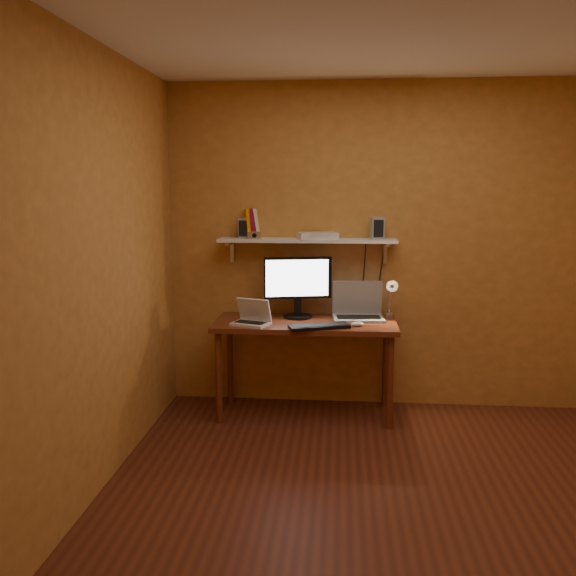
# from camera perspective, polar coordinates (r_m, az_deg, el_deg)

# --- Properties ---
(room) EXTENTS (3.44, 3.24, 2.64)m
(room) POSITION_cam_1_polar(r_m,az_deg,el_deg) (3.36, 10.08, 1.14)
(room) COLOR #5A2617
(room) RESTS_ON ground
(desk) EXTENTS (1.40, 0.60, 0.75)m
(desk) POSITION_cam_1_polar(r_m,az_deg,el_deg) (4.74, 1.64, -4.15)
(desk) COLOR maroon
(desk) RESTS_ON ground
(wall_shelf) EXTENTS (1.40, 0.25, 0.21)m
(wall_shelf) POSITION_cam_1_polar(r_m,az_deg,el_deg) (4.82, 1.81, 4.45)
(wall_shelf) COLOR white
(wall_shelf) RESTS_ON room
(monitor) EXTENTS (0.53, 0.27, 0.49)m
(monitor) POSITION_cam_1_polar(r_m,az_deg,el_deg) (4.81, 0.92, 0.40)
(monitor) COLOR black
(monitor) RESTS_ON desk
(laptop) EXTENTS (0.41, 0.31, 0.29)m
(laptop) POSITION_cam_1_polar(r_m,az_deg,el_deg) (4.84, 6.55, -1.95)
(laptop) COLOR #92949A
(laptop) RESTS_ON desk
(netbook) EXTENTS (0.32, 0.27, 0.20)m
(netbook) POSITION_cam_1_polar(r_m,az_deg,el_deg) (4.61, -3.37, -2.75)
(netbook) COLOR silver
(netbook) RESTS_ON desk
(keyboard) EXTENTS (0.47, 0.29, 0.02)m
(keyboard) POSITION_cam_1_polar(r_m,az_deg,el_deg) (4.50, 2.94, -3.61)
(keyboard) COLOR black
(keyboard) RESTS_ON desk
(mouse) EXTENTS (0.11, 0.09, 0.03)m
(mouse) POSITION_cam_1_polar(r_m,az_deg,el_deg) (4.58, 6.50, -3.36)
(mouse) COLOR silver
(mouse) RESTS_ON desk
(desk_lamp) EXTENTS (0.09, 0.23, 0.38)m
(desk_lamp) POSITION_cam_1_polar(r_m,az_deg,el_deg) (4.81, 9.62, -0.50)
(desk_lamp) COLOR silver
(desk_lamp) RESTS_ON desk
(speaker_left) EXTENTS (0.11, 0.11, 0.16)m
(speaker_left) POSITION_cam_1_polar(r_m,az_deg,el_deg) (4.87, -4.01, 5.62)
(speaker_left) COLOR #92949A
(speaker_left) RESTS_ON wall_shelf
(speaker_right) EXTENTS (0.11, 0.11, 0.17)m
(speaker_right) POSITION_cam_1_polar(r_m,az_deg,el_deg) (4.82, 8.34, 5.56)
(speaker_right) COLOR #92949A
(speaker_right) RESTS_ON wall_shelf
(books) EXTENTS (0.15, 0.17, 0.23)m
(books) POSITION_cam_1_polar(r_m,az_deg,el_deg) (4.88, -3.39, 6.06)
(books) COLOR orange
(books) RESTS_ON wall_shelf
(shelf_camera) EXTENTS (0.10, 0.04, 0.06)m
(shelf_camera) POSITION_cam_1_polar(r_m,az_deg,el_deg) (4.79, -3.15, 4.95)
(shelf_camera) COLOR silver
(shelf_camera) RESTS_ON wall_shelf
(router) EXTENTS (0.34, 0.27, 0.05)m
(router) POSITION_cam_1_polar(r_m,az_deg,el_deg) (4.80, 2.79, 4.92)
(router) COLOR silver
(router) RESTS_ON wall_shelf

